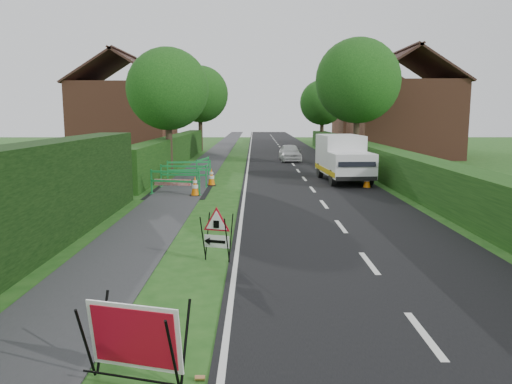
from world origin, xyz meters
name	(u,v)px	position (x,y,z in m)	size (l,w,h in m)	color
ground	(252,279)	(0.00, 0.00, 0.00)	(120.00, 120.00, 0.00)	#1C4C15
road_surface	(282,150)	(2.50, 35.00, 0.00)	(6.00, 90.00, 0.02)	black
footpath	(220,150)	(-3.00, 35.00, 0.01)	(2.00, 90.00, 0.02)	#2D2D30
hedge_west_far	(174,165)	(-5.00, 22.00, 0.00)	(1.00, 24.00, 1.80)	#14380F
hedge_east	(381,177)	(6.50, 16.00, 0.00)	(1.20, 50.00, 1.50)	#14380F
house_west	(125,117)	(-10.00, 30.00, 2.90)	(7.50, 7.40, 7.88)	brown
house_east_a	(402,118)	(11.00, 28.00, 2.90)	(7.50, 7.40, 7.88)	brown
house_east_b	(372,117)	(12.00, 42.00, 2.90)	(7.50, 7.40, 7.88)	brown
tree_nw	(168,89)	(-4.60, 18.00, 4.48)	(4.40, 4.40, 6.70)	#2D2116
tree_ne	(358,81)	(6.40, 22.00, 5.17)	(5.20, 5.20, 7.79)	#2D2116
tree_fw	(200,94)	(-4.60, 34.00, 4.83)	(4.80, 4.80, 7.24)	#2D2116
tree_fe	(322,103)	(6.40, 38.00, 4.22)	(4.20, 4.20, 6.33)	#2D2116
red_rect_sign	(134,338)	(-1.35, -3.76, 0.57)	(1.29, 0.98, 0.98)	black
triangle_sign	(215,230)	(-0.79, 1.17, 0.70)	(0.86, 0.86, 1.01)	black
works_van	(343,157)	(4.24, 14.28, 1.14)	(2.15, 4.85, 2.16)	silver
traffic_cone_0	(367,179)	(4.90, 11.99, 0.39)	(0.38, 0.38, 0.79)	black
traffic_cone_1	(366,173)	(5.33, 14.13, 0.39)	(0.38, 0.38, 0.79)	black
traffic_cone_2	(354,169)	(5.09, 15.84, 0.39)	(0.38, 0.38, 0.79)	black
traffic_cone_3	(195,186)	(-2.26, 9.94, 0.39)	(0.38, 0.38, 0.79)	black
traffic_cone_4	(211,177)	(-1.87, 12.81, 0.39)	(0.38, 0.38, 0.79)	black
ped_barrier_0	(175,179)	(-3.07, 10.14, 0.63)	(2.09, 0.80, 1.00)	#18843A
ped_barrier_1	(183,173)	(-3.03, 12.26, 0.63)	(2.08, 0.56, 1.00)	#18843A
ped_barrier_2	(189,168)	(-3.04, 14.15, 0.63)	(2.09, 0.61, 1.00)	#18843A
ped_barrier_3	(203,165)	(-2.53, 15.57, 0.63)	(0.74, 2.09, 1.00)	#18843A
redwhite_plank	(173,193)	(-3.24, 10.59, 0.00)	(1.50, 0.04, 0.25)	red
litter_can	(200,381)	(-0.60, -3.70, 0.00)	(0.07, 0.07, 0.12)	#BF7F4C
hatchback_car	(290,153)	(2.46, 24.59, 0.57)	(1.36, 3.37, 1.15)	silver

